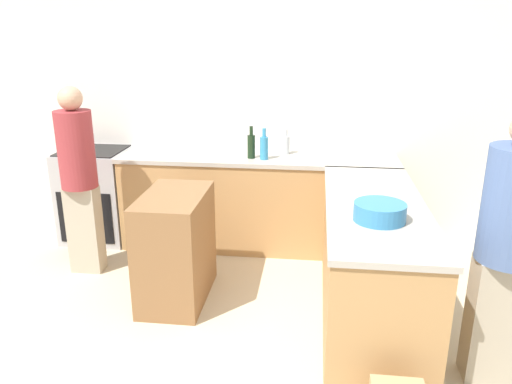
{
  "coord_description": "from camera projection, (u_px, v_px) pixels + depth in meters",
  "views": [
    {
      "loc": [
        0.56,
        -2.59,
        2.09
      ],
      "look_at": [
        0.14,
        0.78,
        0.98
      ],
      "focal_mm": 35.0,
      "sensor_mm": 36.0,
      "label": 1
    }
  ],
  "objects": [
    {
      "name": "dish_soap_bottle",
      "position": [
        264.0,
        147.0,
        4.63
      ],
      "size": [
        0.08,
        0.08,
        0.29
      ],
      "color": "#338CBF",
      "rests_on": "counter_back"
    },
    {
      "name": "mixing_bowl",
      "position": [
        380.0,
        212.0,
        3.15
      ],
      "size": [
        0.33,
        0.33,
        0.12
      ],
      "color": "teal",
      "rests_on": "counter_peninsula"
    },
    {
      "name": "vinegar_bottle_clear",
      "position": [
        286.0,
        144.0,
        4.83
      ],
      "size": [
        0.08,
        0.08,
        0.24
      ],
      "color": "silver",
      "rests_on": "counter_back"
    },
    {
      "name": "counter_peninsula",
      "position": [
        371.0,
        263.0,
        3.64
      ],
      "size": [
        0.69,
        1.93,
        0.93
      ],
      "color": "tan",
      "rests_on": "ground_plane"
    },
    {
      "name": "range_oven",
      "position": [
        97.0,
        195.0,
        5.12
      ],
      "size": [
        0.65,
        0.6,
        0.94
      ],
      "color": "#ADADB2",
      "rests_on": "ground_plane"
    },
    {
      "name": "person_at_peninsula",
      "position": [
        510.0,
        245.0,
        2.88
      ],
      "size": [
        0.37,
        0.37,
        1.68
      ],
      "color": "#ADA38E",
      "rests_on": "ground_plane"
    },
    {
      "name": "person_by_range",
      "position": [
        79.0,
        174.0,
        4.27
      ],
      "size": [
        0.31,
        0.31,
        1.65
      ],
      "color": "#ADA38E",
      "rests_on": "ground_plane"
    },
    {
      "name": "ground_plane",
      "position": [
        219.0,
        376.0,
        3.16
      ],
      "size": [
        14.0,
        14.0,
        0.0
      ],
      "primitive_type": "plane",
      "color": "beige"
    },
    {
      "name": "wall_back",
      "position": [
        261.0,
        107.0,
        4.96
      ],
      "size": [
        8.0,
        0.06,
        2.7
      ],
      "color": "white",
      "rests_on": "ground_plane"
    },
    {
      "name": "counter_back",
      "position": [
        257.0,
        202.0,
        4.93
      ],
      "size": [
        2.66,
        0.62,
        0.93
      ],
      "color": "tan",
      "rests_on": "ground_plane"
    },
    {
      "name": "island_table",
      "position": [
        176.0,
        247.0,
        3.95
      ],
      "size": [
        0.48,
        0.81,
        0.88
      ],
      "color": "brown",
      "rests_on": "ground_plane"
    },
    {
      "name": "wine_bottle_dark",
      "position": [
        251.0,
        146.0,
        4.67
      ],
      "size": [
        0.07,
        0.07,
        0.3
      ],
      "color": "black",
      "rests_on": "counter_back"
    }
  ]
}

